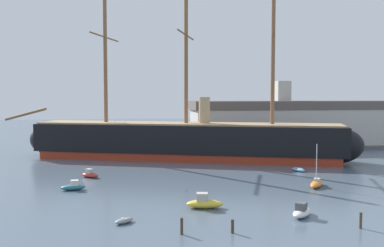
{
  "coord_description": "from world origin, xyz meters",
  "views": [
    {
      "loc": [
        -9.12,
        -30.59,
        12.3
      ],
      "look_at": [
        0.76,
        38.19,
        7.82
      ],
      "focal_mm": 41.09,
      "sensor_mm": 36.0,
      "label": 1
    }
  ],
  "objects_px": {
    "dinghy_alongside_stern": "(298,169)",
    "seagull_in_flight": "(126,122)",
    "tall_ship": "(186,140)",
    "mooring_piling_right_pair": "(361,220)",
    "motorboat_foreground_right": "(302,212)",
    "dockside_warehouse_right": "(298,124)",
    "motorboat_alongside_bow": "(90,174)",
    "sailboat_mid_right": "(317,183)",
    "mooring_piling_left_pair": "(232,226)",
    "mooring_piling_nearest": "(182,226)",
    "motorboat_mid_left": "(73,187)",
    "motorboat_near_centre": "(204,203)",
    "dinghy_foreground_left": "(124,221)"
  },
  "relations": [
    {
      "from": "motorboat_near_centre",
      "to": "mooring_piling_left_pair",
      "type": "distance_m",
      "value": 8.98
    },
    {
      "from": "mooring_piling_left_pair",
      "to": "mooring_piling_right_pair",
      "type": "xyz_separation_m",
      "value": [
        12.05,
        -0.33,
        0.14
      ]
    },
    {
      "from": "tall_ship",
      "to": "mooring_piling_right_pair",
      "type": "xyz_separation_m",
      "value": [
        10.34,
        -45.6,
        -2.95
      ]
    },
    {
      "from": "tall_ship",
      "to": "motorboat_near_centre",
      "type": "xyz_separation_m",
      "value": [
        -2.74,
        -36.35,
        -3.12
      ]
    },
    {
      "from": "dockside_warehouse_right",
      "to": "seagull_in_flight",
      "type": "relative_size",
      "value": 45.87
    },
    {
      "from": "seagull_in_flight",
      "to": "motorboat_near_centre",
      "type": "bearing_deg",
      "value": -66.24
    },
    {
      "from": "motorboat_foreground_right",
      "to": "dockside_warehouse_right",
      "type": "xyz_separation_m",
      "value": [
        22.56,
        57.64,
        4.94
      ]
    },
    {
      "from": "tall_ship",
      "to": "dockside_warehouse_right",
      "type": "distance_m",
      "value": 33.48
    },
    {
      "from": "mooring_piling_nearest",
      "to": "mooring_piling_left_pair",
      "type": "xyz_separation_m",
      "value": [
        4.53,
        -0.28,
        -0.13
      ]
    },
    {
      "from": "dinghy_alongside_stern",
      "to": "seagull_in_flight",
      "type": "relative_size",
      "value": 2.37
    },
    {
      "from": "dinghy_alongside_stern",
      "to": "seagull_in_flight",
      "type": "bearing_deg",
      "value": -177.52
    },
    {
      "from": "motorboat_near_centre",
      "to": "sailboat_mid_right",
      "type": "xyz_separation_m",
      "value": [
        16.83,
        8.8,
        -0.1
      ]
    },
    {
      "from": "mooring_piling_right_pair",
      "to": "motorboat_near_centre",
      "type": "bearing_deg",
      "value": 144.71
    },
    {
      "from": "motorboat_near_centre",
      "to": "mooring_piling_left_pair",
      "type": "relative_size",
      "value": 3.39
    },
    {
      "from": "dinghy_alongside_stern",
      "to": "mooring_piling_right_pair",
      "type": "height_order",
      "value": "mooring_piling_right_pair"
    },
    {
      "from": "dinghy_alongside_stern",
      "to": "mooring_piling_left_pair",
      "type": "height_order",
      "value": "mooring_piling_left_pair"
    },
    {
      "from": "motorboat_foreground_right",
      "to": "tall_ship",
      "type": "bearing_deg",
      "value": 98.97
    },
    {
      "from": "dinghy_foreground_left",
      "to": "seagull_in_flight",
      "type": "distance_m",
      "value": 25.21
    },
    {
      "from": "dinghy_alongside_stern",
      "to": "mooring_piling_nearest",
      "type": "xyz_separation_m",
      "value": [
        -22.53,
        -29.28,
        0.44
      ]
    },
    {
      "from": "dinghy_alongside_stern",
      "to": "mooring_piling_left_pair",
      "type": "distance_m",
      "value": 34.61
    },
    {
      "from": "motorboat_foreground_right",
      "to": "dockside_warehouse_right",
      "type": "bearing_deg",
      "value": 68.63
    },
    {
      "from": "mooring_piling_right_pair",
      "to": "dockside_warehouse_right",
      "type": "distance_m",
      "value": 65.1
    },
    {
      "from": "dinghy_foreground_left",
      "to": "motorboat_mid_left",
      "type": "distance_m",
      "value": 17.18
    },
    {
      "from": "sailboat_mid_right",
      "to": "mooring_piling_right_pair",
      "type": "bearing_deg",
      "value": -101.74
    },
    {
      "from": "mooring_piling_left_pair",
      "to": "mooring_piling_right_pair",
      "type": "relative_size",
      "value": 0.82
    },
    {
      "from": "tall_ship",
      "to": "motorboat_mid_left",
      "type": "distance_m",
      "value": 30.95
    },
    {
      "from": "motorboat_mid_left",
      "to": "mooring_piling_left_pair",
      "type": "relative_size",
      "value": 2.64
    },
    {
      "from": "dinghy_foreground_left",
      "to": "motorboat_mid_left",
      "type": "xyz_separation_m",
      "value": [
        -6.68,
        15.83,
        0.2
      ]
    },
    {
      "from": "tall_ship",
      "to": "mooring_piling_right_pair",
      "type": "height_order",
      "value": "tall_ship"
    },
    {
      "from": "sailboat_mid_right",
      "to": "seagull_in_flight",
      "type": "bearing_deg",
      "value": 157.23
    },
    {
      "from": "dinghy_alongside_stern",
      "to": "seagull_in_flight",
      "type": "distance_m",
      "value": 28.74
    },
    {
      "from": "dinghy_foreground_left",
      "to": "sailboat_mid_right",
      "type": "height_order",
      "value": "sailboat_mid_right"
    },
    {
      "from": "motorboat_alongside_bow",
      "to": "seagull_in_flight",
      "type": "height_order",
      "value": "seagull_in_flight"
    },
    {
      "from": "motorboat_alongside_bow",
      "to": "motorboat_near_centre",
      "type": "bearing_deg",
      "value": -55.26
    },
    {
      "from": "motorboat_mid_left",
      "to": "dockside_warehouse_right",
      "type": "bearing_deg",
      "value": 41.43
    },
    {
      "from": "motorboat_mid_left",
      "to": "motorboat_alongside_bow",
      "type": "relative_size",
      "value": 1.02
    },
    {
      "from": "dinghy_foreground_left",
      "to": "motorboat_foreground_right",
      "type": "relative_size",
      "value": 0.6
    },
    {
      "from": "dinghy_foreground_left",
      "to": "motorboat_alongside_bow",
      "type": "bearing_deg",
      "value": 102.25
    },
    {
      "from": "motorboat_alongside_bow",
      "to": "dockside_warehouse_right",
      "type": "xyz_separation_m",
      "value": [
        45.7,
        32.84,
        5.01
      ]
    },
    {
      "from": "motorboat_alongside_bow",
      "to": "seagull_in_flight",
      "type": "distance_m",
      "value": 9.53
    },
    {
      "from": "motorboat_mid_left",
      "to": "tall_ship",
      "type": "bearing_deg",
      "value": 54.18
    },
    {
      "from": "motorboat_foreground_right",
      "to": "sailboat_mid_right",
      "type": "xyz_separation_m",
      "value": [
        7.61,
        13.52,
        -0.04
      ]
    },
    {
      "from": "motorboat_foreground_right",
      "to": "sailboat_mid_right",
      "type": "distance_m",
      "value": 15.51
    },
    {
      "from": "dinghy_alongside_stern",
      "to": "dockside_warehouse_right",
      "type": "distance_m",
      "value": 35.08
    },
    {
      "from": "dinghy_foreground_left",
      "to": "seagull_in_flight",
      "type": "xyz_separation_m",
      "value": [
        0.04,
        23.89,
        8.05
      ]
    },
    {
      "from": "dinghy_foreground_left",
      "to": "mooring_piling_left_pair",
      "type": "xyz_separation_m",
      "value": [
        9.62,
        -4.48,
        0.37
      ]
    },
    {
      "from": "motorboat_mid_left",
      "to": "mooring_piling_left_pair",
      "type": "xyz_separation_m",
      "value": [
        16.3,
        -20.31,
        0.16
      ]
    },
    {
      "from": "tall_ship",
      "to": "motorboat_alongside_bow",
      "type": "height_order",
      "value": "tall_ship"
    },
    {
      "from": "mooring_piling_right_pair",
      "to": "sailboat_mid_right",
      "type": "bearing_deg",
      "value": 78.26
    },
    {
      "from": "dinghy_alongside_stern",
      "to": "dockside_warehouse_right",
      "type": "xyz_separation_m",
      "value": [
        12.76,
        32.27,
        5.15
      ]
    }
  ]
}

